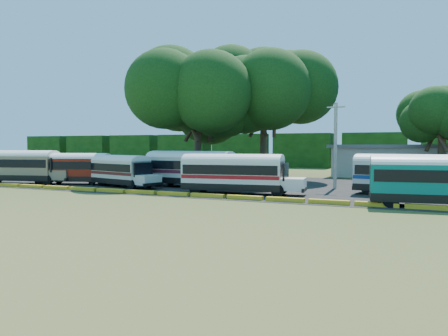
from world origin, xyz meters
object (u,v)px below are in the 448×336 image
at_px(bus_beige, 19,165).
at_px(bus_cream_west, 118,169).
at_px(tree_west, 198,94).
at_px(bus_red, 73,166).
at_px(bus_teal, 442,178).
at_px(bus_white_red, 235,171).

relative_size(bus_beige, bus_cream_west, 1.13).
bearing_deg(tree_west, bus_red, -129.22).
bearing_deg(bus_teal, bus_cream_west, 165.91).
xyz_separation_m(bus_cream_west, tree_west, (3.06, 10.57, 8.02)).
height_order(bus_white_red, tree_west, tree_west).
bearing_deg(bus_teal, tree_west, 143.09).
relative_size(bus_red, bus_teal, 0.96).
bearing_deg(bus_cream_west, bus_teal, 9.42).
relative_size(bus_beige, bus_red, 1.09).
bearing_deg(bus_white_red, bus_cream_west, 166.34).
bearing_deg(bus_teal, bus_white_red, 165.77).
height_order(bus_red, tree_west, tree_west).
bearing_deg(bus_teal, bus_beige, 170.19).
xyz_separation_m(bus_white_red, bus_teal, (14.77, -1.67, 0.05)).
xyz_separation_m(bus_red, tree_west, (8.62, 10.56, 7.92)).
distance_m(bus_white_red, tree_west, 17.25).
bearing_deg(bus_white_red, bus_teal, -13.98).
height_order(bus_beige, bus_red, bus_beige).
xyz_separation_m(bus_beige, tree_west, (14.13, 12.24, 7.77)).
relative_size(bus_white_red, tree_west, 0.71).
height_order(bus_cream_west, bus_teal, bus_teal).
relative_size(bus_teal, tree_west, 0.72).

